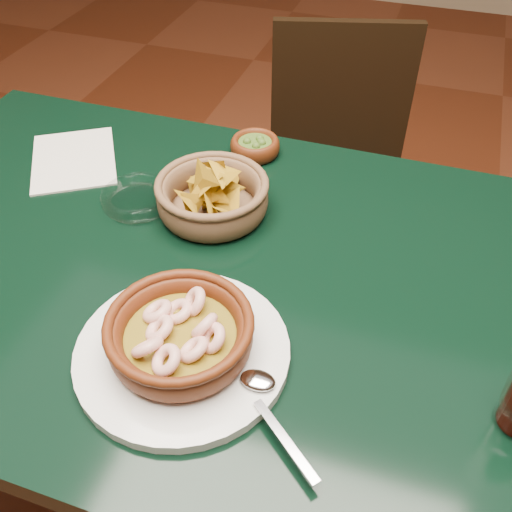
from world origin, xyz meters
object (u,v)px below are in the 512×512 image
(dining_table, at_px, (182,298))
(shrimp_plate, at_px, (181,339))
(dining_chair, at_px, (337,177))
(chip_basket, at_px, (213,196))

(dining_table, relative_size, shrimp_plate, 3.31)
(dining_table, height_order, shrimp_plate, shrimp_plate)
(shrimp_plate, bearing_deg, dining_chair, 87.35)
(dining_table, bearing_deg, shrimp_plate, -63.05)
(shrimp_plate, bearing_deg, chip_basket, 104.26)
(chip_basket, bearing_deg, shrimp_plate, -75.74)
(dining_table, xyz_separation_m, shrimp_plate, (0.09, -0.18, 0.13))
(chip_basket, bearing_deg, dining_table, -96.17)
(dining_chair, relative_size, chip_basket, 3.77)
(dining_chair, relative_size, shrimp_plate, 2.34)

